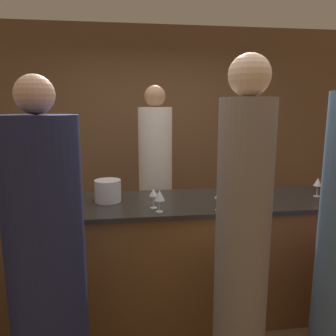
{
  "coord_description": "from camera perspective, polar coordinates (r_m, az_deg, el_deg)",
  "views": [
    {
      "loc": [
        -0.37,
        -2.49,
        1.72
      ],
      "look_at": [
        -0.02,
        0.1,
        1.24
      ],
      "focal_mm": 35.0,
      "sensor_mm": 36.0,
      "label": 1
    }
  ],
  "objects": [
    {
      "name": "wine_glass_2",
      "position": [
        2.82,
        26.03,
        -3.18
      ],
      "size": [
        0.06,
        0.06,
        0.16
      ],
      "color": "silver",
      "rests_on": "bar_counter"
    },
    {
      "name": "ground_plane",
      "position": [
        3.05,
        0.69,
        -23.83
      ],
      "size": [
        14.0,
        14.0,
        0.0
      ],
      "primitive_type": "plane",
      "color": "brown"
    },
    {
      "name": "wine_bottle_0",
      "position": [
        2.75,
        15.79,
        -3.0
      ],
      "size": [
        0.07,
        0.07,
        0.28
      ],
      "color": "#19381E",
      "rests_on": "bar_counter"
    },
    {
      "name": "wine_glass_6",
      "position": [
        2.39,
        8.89,
        -4.71
      ],
      "size": [
        0.07,
        0.07,
        0.15
      ],
      "color": "silver",
      "rests_on": "bar_counter"
    },
    {
      "name": "guest_4",
      "position": [
        2.0,
        12.81,
        -12.44
      ],
      "size": [
        0.31,
        0.31,
        2.0
      ],
      "color": "gray",
      "rests_on": "ground_plane"
    },
    {
      "name": "wine_glass_7",
      "position": [
        3.0,
        24.63,
        -2.32
      ],
      "size": [
        0.07,
        0.07,
        0.16
      ],
      "color": "silver",
      "rests_on": "bar_counter"
    },
    {
      "name": "wine_glass_4",
      "position": [
        2.41,
        -2.54,
        -4.41
      ],
      "size": [
        0.07,
        0.07,
        0.15
      ],
      "color": "silver",
      "rests_on": "bar_counter"
    },
    {
      "name": "back_wall",
      "position": [
        4.59,
        -3.03,
        6.46
      ],
      "size": [
        8.0,
        0.06,
        2.8
      ],
      "color": "brown",
      "rests_on": "ground_plane"
    },
    {
      "name": "bartender",
      "position": [
        3.47,
        -2.18,
        -3.07
      ],
      "size": [
        0.35,
        0.35,
        1.94
      ],
      "rotation": [
        0.0,
        0.0,
        3.14
      ],
      "color": "silver",
      "rests_on": "ground_plane"
    },
    {
      "name": "wine_glass_1",
      "position": [
        2.52,
        -23.13,
        -4.05
      ],
      "size": [
        0.07,
        0.07,
        0.18
      ],
      "color": "silver",
      "rests_on": "bar_counter"
    },
    {
      "name": "ice_bucket",
      "position": [
        2.64,
        -10.43,
        -3.91
      ],
      "size": [
        0.21,
        0.21,
        0.17
      ],
      "color": "silver",
      "rests_on": "bar_counter"
    },
    {
      "name": "bar_counter",
      "position": [
        2.8,
        0.71,
        -15.44
      ],
      "size": [
        3.22,
        0.73,
        0.99
      ],
      "color": "brown",
      "rests_on": "ground_plane"
    },
    {
      "name": "wine_glass_0",
      "position": [
        2.33,
        -1.5,
        -4.84
      ],
      "size": [
        0.08,
        0.08,
        0.16
      ],
      "color": "silver",
      "rests_on": "bar_counter"
    },
    {
      "name": "guest_3",
      "position": [
        1.91,
        -20.27,
        -16.74
      ],
      "size": [
        0.4,
        0.4,
        1.88
      ],
      "color": "#1E234C",
      "rests_on": "ground_plane"
    }
  ]
}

